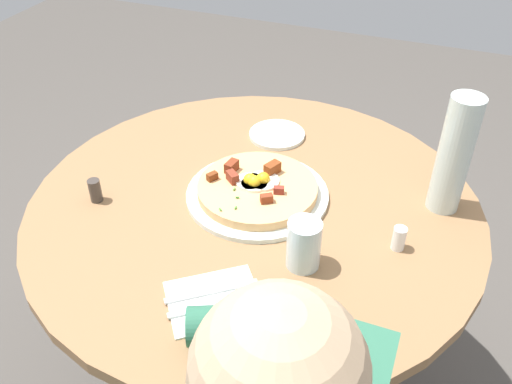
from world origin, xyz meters
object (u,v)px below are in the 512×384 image
water_glass (304,244)px  pepper_shaker (95,190)px  bread_plate (277,135)px  salt_shaker (399,238)px  knife (212,291)px  fork (216,305)px  water_bottle (454,155)px  breakfast_pizza (257,187)px  pizza_plate (258,194)px  dining_table (254,257)px

water_glass → pepper_shaker: 0.51m
bread_plate → salt_shaker: bearing=49.6°
water_glass → knife: bearing=-44.3°
fork → knife: 0.04m
water_bottle → fork: bearing=-37.3°
knife → salt_shaker: (-0.26, 0.30, 0.02)m
bread_plate → fork: bread_plate is taller
breakfast_pizza → water_glass: (0.17, 0.17, 0.03)m
fork → knife: same height
pizza_plate → breakfast_pizza: bearing=-122.5°
dining_table → water_bottle: size_ratio=3.77×
salt_shaker → bread_plate: bearing=-130.4°
dining_table → water_bottle: (-0.14, 0.40, 0.31)m
water_bottle → pepper_shaker: water_bottle is taller
salt_shaker → fork: bearing=-44.8°
knife → bread_plate: bearing=59.7°
dining_table → pepper_shaker: 0.42m
pizza_plate → water_bottle: (-0.12, 0.40, 0.13)m
pizza_plate → knife: bearing=5.2°
pepper_shaker → dining_table: bearing=110.8°
bread_plate → water_bottle: size_ratio=0.55×
bread_plate → salt_shaker: 0.50m
salt_shaker → pepper_shaker: bearing=-82.2°
water_glass → breakfast_pizza: bearing=-136.5°
pizza_plate → water_bottle: 0.44m
fork → salt_shaker: bearing=7.4°
fork → water_bottle: 0.60m
dining_table → breakfast_pizza: breakfast_pizza is taller
fork → salt_shaker: size_ratio=3.42×
water_glass → fork: bearing=-34.1°
pizza_plate → breakfast_pizza: size_ratio=1.19×
water_bottle → pizza_plate: bearing=-73.2°
knife → water_bottle: bearing=11.4°
dining_table → pizza_plate: pizza_plate is taller
pepper_shaker → pizza_plate: bearing=113.5°
bread_plate → knife: bread_plate is taller
knife → pizza_plate: bearing=57.3°
breakfast_pizza → pepper_shaker: (0.15, -0.34, 0.00)m
knife → pepper_shaker: pepper_shaker is taller
dining_table → breakfast_pizza: (-0.02, -0.00, 0.20)m
water_bottle → dining_table: bearing=-70.7°
fork → dining_table: bearing=61.3°
knife → pepper_shaker: 0.40m
breakfast_pizza → pepper_shaker: breakfast_pizza is taller
dining_table → pepper_shaker: size_ratio=18.63×
dining_table → salt_shaker: (0.04, 0.33, 0.20)m
pizza_plate → water_glass: (0.17, 0.16, 0.05)m
pepper_shaker → knife: bearing=66.0°
dining_table → fork: size_ratio=5.78×
dining_table → fork: fork is taller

